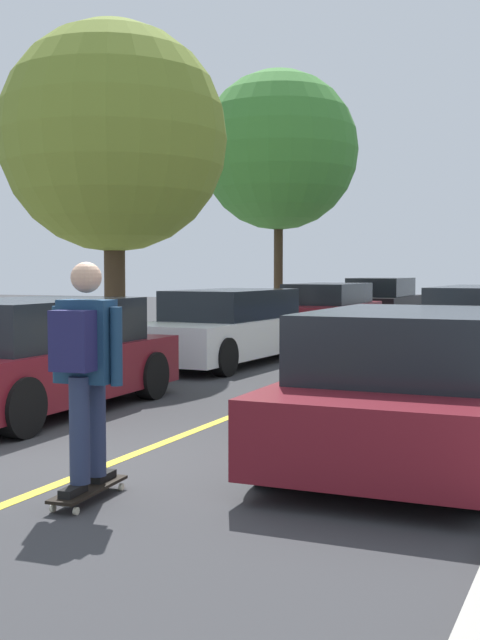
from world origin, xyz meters
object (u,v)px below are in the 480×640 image
(parked_car_left_farthest, at_px, (381,302))
(skateboarder, at_px, (85,361))
(parked_car_right_nearest, at_px, (409,386))
(skateboard, at_px, (89,489))
(parked_car_left_far, at_px, (327,312))
(parked_car_left_nearest, at_px, (32,356))
(street_tree_left_nearest, at_px, (113,138))
(street_tree_left_near, at_px, (279,151))
(parked_car_left_near, at_px, (228,327))

(parked_car_left_farthest, distance_m, skateboarder, 20.16)
(parked_car_left_farthest, bearing_deg, parked_car_right_nearest, -74.78)
(skateboard, bearing_deg, parked_car_left_far, 101.27)
(skateboarder, bearing_deg, parked_car_left_nearest, 133.92)
(parked_car_left_farthest, xyz_separation_m, parked_car_right_nearest, (4.76, -17.50, -0.07))
(parked_car_left_farthest, bearing_deg, skateboard, -81.75)
(parked_car_left_far, relative_size, skateboarder, 2.79)
(street_tree_left_nearest, relative_size, skateboarder, 3.66)
(parked_car_left_far, height_order, street_tree_left_nearest, street_tree_left_nearest)
(parked_car_right_nearest, bearing_deg, street_tree_left_near, 116.08)
(parked_car_left_nearest, xyz_separation_m, skateboarder, (2.89, -3.00, 0.37))
(parked_car_left_near, height_order, parked_car_right_nearest, parked_car_left_near)
(street_tree_left_near, height_order, skateboarder, street_tree_left_near)
(parked_car_left_near, height_order, skateboarder, skateboarder)
(parked_car_left_far, distance_m, skateboard, 14.79)
(parked_car_left_far, relative_size, parked_car_left_farthest, 1.09)
(street_tree_left_near, relative_size, skateboarder, 4.23)
(parked_car_left_near, xyz_separation_m, skateboard, (2.89, -8.61, -0.59))
(street_tree_left_nearest, height_order, skateboard, street_tree_left_nearest)
(parked_car_left_far, relative_size, skateboard, 5.51)
(skateboard, relative_size, skateboarder, 0.51)
(street_tree_left_nearest, height_order, skateboarder, street_tree_left_nearest)
(parked_car_left_farthest, bearing_deg, street_tree_left_nearest, -99.59)
(parked_car_right_nearest, relative_size, street_tree_left_nearest, 0.69)
(parked_car_right_nearest, relative_size, skateboard, 5.00)
(parked_car_right_nearest, relative_size, skateboarder, 2.53)
(street_tree_left_nearest, relative_size, skateboard, 7.22)
(parked_car_left_nearest, xyz_separation_m, skateboard, (2.89, -2.97, -0.60))
(parked_car_left_farthest, distance_m, skateboard, 20.13)
(skateboard, bearing_deg, parked_car_left_nearest, 134.22)
(skateboarder, bearing_deg, skateboard, 94.76)
(parked_car_left_far, height_order, skateboard, parked_car_left_far)
(parked_car_left_farthest, xyz_separation_m, street_tree_left_nearest, (-2.02, -11.99, 3.45))
(skateboarder, bearing_deg, parked_car_right_nearest, 52.56)
(parked_car_left_far, distance_m, street_tree_left_nearest, 7.71)
(street_tree_left_nearest, bearing_deg, parked_car_left_far, 72.87)
(parked_car_left_nearest, height_order, parked_car_left_farthest, parked_car_left_farthest)
(parked_car_left_near, bearing_deg, parked_car_left_far, 90.04)
(parked_car_left_nearest, relative_size, parked_car_right_nearest, 0.99)
(street_tree_left_nearest, relative_size, street_tree_left_near, 0.86)
(parked_car_left_nearest, distance_m, skateboarder, 4.18)
(street_tree_left_near, distance_m, skateboarder, 17.50)
(parked_car_left_near, distance_m, parked_car_right_nearest, 7.82)
(parked_car_left_near, distance_m, street_tree_left_nearest, 4.11)
(parked_car_left_nearest, bearing_deg, parked_car_left_near, 89.97)
(street_tree_left_near, xyz_separation_m, skateboarder, (4.92, -16.31, -4.01))
(parked_car_left_nearest, distance_m, skateboard, 4.18)
(parked_car_left_nearest, relative_size, street_tree_left_nearest, 0.68)
(parked_car_left_nearest, xyz_separation_m, parked_car_left_near, (0.00, 5.65, -0.01))
(street_tree_left_near, bearing_deg, skateboarder, -73.23)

